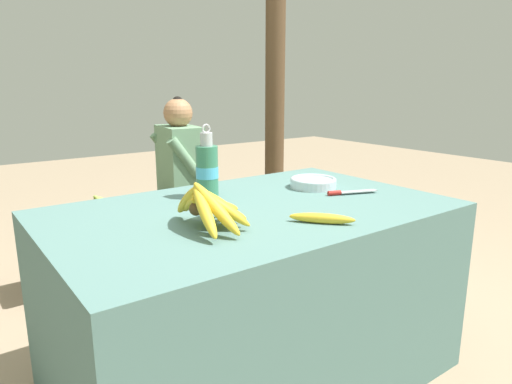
# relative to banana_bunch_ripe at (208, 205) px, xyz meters

# --- Properties ---
(ground_plane) EXTENTS (12.00, 12.00, 0.00)m
(ground_plane) POSITION_rel_banana_bunch_ripe_xyz_m (0.26, 0.12, -0.77)
(ground_plane) COLOR gray
(market_counter) EXTENTS (1.46, 0.92, 0.70)m
(market_counter) POSITION_rel_banana_bunch_ripe_xyz_m (0.26, 0.12, -0.43)
(market_counter) COLOR #4C706B
(market_counter) RESTS_ON ground_plane
(banana_bunch_ripe) EXTENTS (0.23, 0.35, 0.17)m
(banana_bunch_ripe) POSITION_rel_banana_bunch_ripe_xyz_m (0.00, 0.00, 0.00)
(banana_bunch_ripe) COLOR #4C381E
(banana_bunch_ripe) RESTS_ON market_counter
(serving_bowl) EXTENTS (0.20, 0.20, 0.04)m
(serving_bowl) POSITION_rel_banana_bunch_ripe_xyz_m (0.66, 0.22, -0.05)
(serving_bowl) COLOR silver
(serving_bowl) RESTS_ON market_counter
(water_bottle) EXTENTS (0.09, 0.09, 0.29)m
(water_bottle) POSITION_rel_banana_bunch_ripe_xyz_m (0.19, 0.34, 0.04)
(water_bottle) COLOR #337556
(water_bottle) RESTS_ON market_counter
(loose_banana_front) EXTENTS (0.17, 0.19, 0.03)m
(loose_banana_front) POSITION_rel_banana_bunch_ripe_xyz_m (0.32, -0.18, -0.06)
(loose_banana_front) COLOR gold
(loose_banana_front) RESTS_ON market_counter
(knife) EXTENTS (0.21, 0.10, 0.02)m
(knife) POSITION_rel_banana_bunch_ripe_xyz_m (0.68, 0.05, -0.07)
(knife) COLOR #BCBCC1
(knife) RESTS_ON market_counter
(wooden_bench) EXTENTS (1.49, 0.32, 0.41)m
(wooden_bench) POSITION_rel_banana_bunch_ripe_xyz_m (0.44, 1.31, -0.43)
(wooden_bench) COLOR #4C3823
(wooden_bench) RESTS_ON ground_plane
(seated_vendor) EXTENTS (0.43, 0.41, 1.07)m
(seated_vendor) POSITION_rel_banana_bunch_ripe_xyz_m (0.50, 1.29, -0.16)
(seated_vendor) COLOR #473828
(seated_vendor) RESTS_ON ground_plane
(banana_bunch_green) EXTENTS (0.20, 0.32, 0.14)m
(banana_bunch_green) POSITION_rel_banana_bunch_ripe_xyz_m (0.07, 1.31, -0.30)
(banana_bunch_green) COLOR #4C381E
(banana_bunch_green) RESTS_ON wooden_bench
(support_post_far) EXTENTS (0.15, 0.15, 2.30)m
(support_post_far) POSITION_rel_banana_bunch_ripe_xyz_m (1.52, 1.58, 0.38)
(support_post_far) COLOR #4C3823
(support_post_far) RESTS_ON ground_plane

